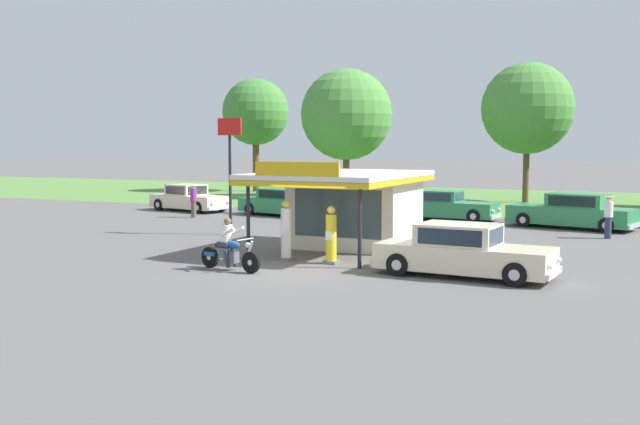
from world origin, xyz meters
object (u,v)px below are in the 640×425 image
gas_pump_nearside (286,233)px  bystander_strolling_foreground (194,200)px  motorcycle_with_rider (229,249)px  bystander_leaning_by_kiosk (608,216)px  parked_car_back_row_centre_right (444,206)px  parked_car_back_row_far_left (286,203)px  roadside_pole_sign (230,155)px  parked_car_back_row_centre_left (189,199)px  featured_classic_sedan (463,252)px  parked_car_second_row_spare (572,212)px  gas_pump_offside (331,238)px

gas_pump_nearside → bystander_strolling_foreground: size_ratio=1.18×
motorcycle_with_rider → bystander_leaning_by_kiosk: (9.72, 12.71, 0.26)m
parked_car_back_row_centre_right → parked_car_back_row_far_left: parked_car_back_row_centre_right is taller
motorcycle_with_rider → roadside_pole_sign: (-4.58, 7.49, 2.63)m
motorcycle_with_rider → parked_car_back_row_centre_left: motorcycle_with_rider is taller
motorcycle_with_rider → parked_car_back_row_centre_right: motorcycle_with_rider is taller
featured_classic_sedan → parked_car_second_row_spare: bearing=84.1°
featured_classic_sedan → parked_car_back_row_centre_right: 15.85m
parked_car_back_row_centre_right → bystander_leaning_by_kiosk: bearing=-29.0°
motorcycle_with_rider → parked_car_back_row_far_left: 16.71m
bystander_leaning_by_kiosk → roadside_pole_sign: roadside_pole_sign is taller
gas_pump_offside → parked_car_back_row_far_left: (-8.44, 13.12, -0.16)m
gas_pump_offside → motorcycle_with_rider: size_ratio=0.80×
parked_car_back_row_centre_right → parked_car_back_row_far_left: (-8.02, -1.55, -0.01)m
gas_pump_offside → parked_car_back_row_centre_left: size_ratio=0.35×
gas_pump_nearside → gas_pump_offside: (1.60, -0.00, -0.07)m
bystander_leaning_by_kiosk → parked_car_back_row_centre_right: bearing=151.0°
parked_car_back_row_far_left → gas_pump_offside: bearing=-57.2°
parked_car_back_row_centre_left → bystander_strolling_foreground: bystander_strolling_foreground is taller
gas_pump_offside → parked_car_back_row_centre_left: gas_pump_offside is taller
parked_car_back_row_centre_left → bystander_leaning_by_kiosk: bystander_leaning_by_kiosk is taller
gas_pump_offside → parked_car_back_row_centre_right: 14.68m
gas_pump_nearside → parked_car_back_row_centre_right: size_ratio=0.38×
gas_pump_nearside → parked_car_back_row_centre_right: (1.18, 14.67, -0.23)m
parked_car_back_row_centre_right → parked_car_back_row_far_left: bearing=-169.1°
motorcycle_with_rider → roadside_pole_sign: roadside_pole_sign is taller
gas_pump_offside → parked_car_back_row_centre_left: (-14.71, 13.41, -0.17)m
gas_pump_offside → parked_car_second_row_spare: 14.63m
bystander_strolling_foreground → roadside_pole_sign: bearing=-44.0°
parked_car_second_row_spare → bystander_leaning_by_kiosk: (1.71, -3.14, 0.19)m
motorcycle_with_rider → parked_car_back_row_centre_left: size_ratio=0.44×
gas_pump_offside → roadside_pole_sign: size_ratio=0.38×
gas_pump_offside → featured_classic_sedan: (4.31, -0.45, -0.14)m
gas_pump_nearside → featured_classic_sedan: bearing=-4.4°
gas_pump_offside → parked_car_back_row_far_left: size_ratio=0.32×
roadside_pole_sign → gas_pump_nearside: bearing=-44.1°
featured_classic_sedan → bystander_strolling_foreground: (-16.64, 10.82, 0.20)m
bystander_leaning_by_kiosk → gas_pump_nearside: bearing=-131.3°
gas_pump_nearside → parked_car_back_row_far_left: (-6.84, 13.12, -0.23)m
gas_pump_offside → parked_car_back_row_centre_right: bearing=91.6°
gas_pump_nearside → featured_classic_sedan: 5.93m
motorcycle_with_rider → parked_car_back_row_far_left: size_ratio=0.39×
parked_car_back_row_centre_left → parked_car_back_row_centre_right: bearing=5.0°
gas_pump_offside → parked_car_back_row_centre_right: size_ratio=0.35×
parked_car_back_row_far_left → parked_car_second_row_spare: 14.20m
gas_pump_nearside → parked_car_second_row_spare: 15.33m
gas_pump_offside → motorcycle_with_rider: 3.31m
parked_car_back_row_centre_left → parked_car_back_row_far_left: size_ratio=0.90×
parked_car_back_row_centre_left → gas_pump_offside: bearing=-42.3°
parked_car_back_row_centre_left → parked_car_back_row_far_left: bearing=-2.6°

